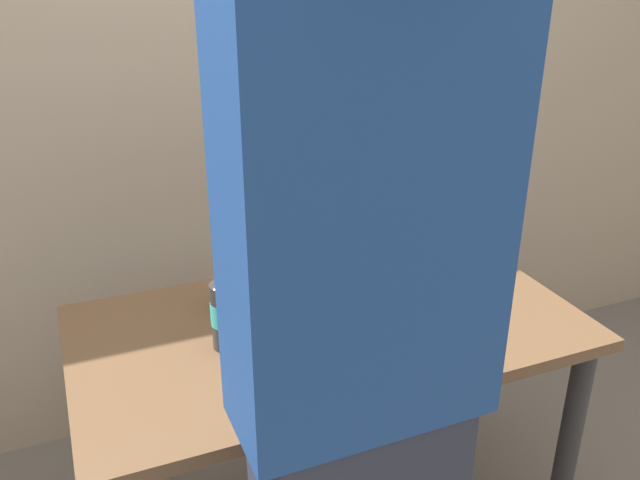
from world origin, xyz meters
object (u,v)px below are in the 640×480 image
Objects in this scene: laptop at (390,292)px; beer_bottle_brown at (225,309)px; person_figure at (360,403)px; beer_bottle_green at (230,267)px.

beer_bottle_brown reaches higher than laptop.
person_figure is (0.08, -0.60, 0.12)m from beer_bottle_brown.
person_figure reaches higher than beer_bottle_brown.
laptop is 0.45m from beer_bottle_green.
beer_bottle_brown is at bearing -109.46° from beer_bottle_green.
beer_bottle_green is at bearing 156.66° from laptop.
laptop is at bearing -23.34° from beer_bottle_green.
beer_bottle_green reaches higher than laptop.
laptop is at bearing 57.54° from person_figure.
beer_bottle_brown is at bearing 98.05° from person_figure.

